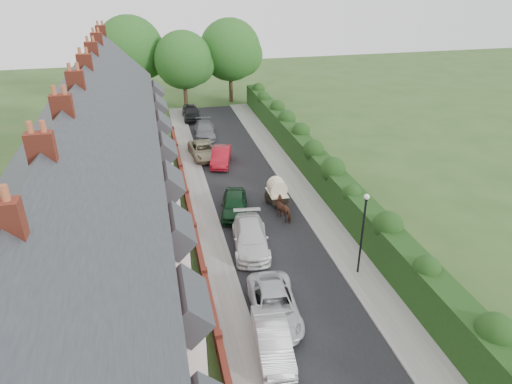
% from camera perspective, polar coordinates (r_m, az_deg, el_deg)
% --- Properties ---
extents(ground, '(140.00, 140.00, 0.00)m').
position_cam_1_polar(ground, '(23.55, 8.92, -16.84)').
color(ground, '#2D4C1E').
rests_on(ground, ground).
extents(road, '(6.00, 58.00, 0.02)m').
position_cam_1_polar(road, '(31.80, 0.87, -3.71)').
color(road, black).
rests_on(road, ground).
extents(pavement_hedge_side, '(2.20, 58.00, 0.12)m').
position_cam_1_polar(pavement_hedge_side, '(32.89, 7.83, -2.77)').
color(pavement_hedge_side, gray).
rests_on(pavement_hedge_side, ground).
extents(pavement_house_side, '(1.70, 58.00, 0.12)m').
position_cam_1_polar(pavement_house_side, '(31.18, -6.03, -4.44)').
color(pavement_house_side, gray).
rests_on(pavement_house_side, ground).
extents(kerb_hedge_side, '(0.18, 58.00, 0.13)m').
position_cam_1_polar(kerb_hedge_side, '(32.56, 6.09, -2.99)').
color(kerb_hedge_side, gray).
rests_on(kerb_hedge_side, ground).
extents(kerb_house_side, '(0.18, 58.00, 0.13)m').
position_cam_1_polar(kerb_house_side, '(31.26, -4.57, -4.26)').
color(kerb_house_side, gray).
rests_on(kerb_house_side, ground).
extents(hedge, '(2.10, 58.00, 2.85)m').
position_cam_1_polar(hedge, '(32.82, 10.93, -0.05)').
color(hedge, black).
rests_on(hedge, ground).
extents(terrace_row, '(9.05, 40.50, 11.50)m').
position_cam_1_polar(terrace_row, '(28.31, -19.34, 0.84)').
color(terrace_row, maroon).
rests_on(terrace_row, ground).
extents(garden_wall_row, '(0.35, 40.35, 1.10)m').
position_cam_1_polar(garden_wall_row, '(30.04, -7.70, -4.95)').
color(garden_wall_row, maroon).
rests_on(garden_wall_row, ground).
extents(lamppost, '(0.32, 0.32, 5.16)m').
position_cam_1_polar(lamppost, '(25.71, 13.27, -3.96)').
color(lamppost, black).
rests_on(lamppost, ground).
extents(tree_far_left, '(7.14, 6.80, 9.29)m').
position_cam_1_polar(tree_far_left, '(56.81, -8.73, 15.85)').
color(tree_far_left, '#332316').
rests_on(tree_far_left, ground).
extents(tree_far_right, '(7.98, 7.60, 10.31)m').
position_cam_1_polar(tree_far_right, '(59.45, -2.90, 17.17)').
color(tree_far_right, '#332316').
rests_on(tree_far_right, ground).
extents(tree_far_back, '(8.40, 8.00, 10.82)m').
position_cam_1_polar(tree_far_back, '(59.44, -15.02, 16.64)').
color(tree_far_back, '#332316').
rests_on(tree_far_back, ground).
extents(car_silver_a, '(1.87, 4.40, 1.41)m').
position_cam_1_polar(car_silver_a, '(21.90, 2.09, -17.97)').
color(car_silver_a, silver).
rests_on(car_silver_a, ground).
extents(car_silver_b, '(2.82, 5.28, 1.41)m').
position_cam_1_polar(car_silver_b, '(23.66, 2.27, -13.92)').
color(car_silver_b, silver).
rests_on(car_silver_b, ground).
extents(car_white, '(2.79, 5.48, 1.52)m').
position_cam_1_polar(car_white, '(28.62, -0.70, -5.72)').
color(car_white, silver).
rests_on(car_white, ground).
extents(car_green, '(2.68, 4.68, 1.50)m').
position_cam_1_polar(car_green, '(32.48, -2.72, -1.54)').
color(car_green, black).
rests_on(car_green, ground).
extents(car_red, '(2.62, 4.65, 1.45)m').
position_cam_1_polar(car_red, '(40.81, -4.39, 4.47)').
color(car_red, maroon).
rests_on(car_red, ground).
extents(car_beige, '(2.58, 4.94, 1.33)m').
position_cam_1_polar(car_beige, '(42.51, -6.63, 5.21)').
color(car_beige, tan).
rests_on(car_beige, ground).
extents(car_grey, '(2.37, 5.03, 1.42)m').
position_cam_1_polar(car_grey, '(47.82, -6.44, 7.74)').
color(car_grey, slate).
rests_on(car_grey, ground).
extents(car_black, '(1.95, 4.74, 1.61)m').
position_cam_1_polar(car_black, '(53.56, -8.11, 9.82)').
color(car_black, black).
rests_on(car_black, ground).
extents(horse, '(1.46, 2.03, 1.56)m').
position_cam_1_polar(horse, '(31.86, 3.59, -2.11)').
color(horse, '#532D1E').
rests_on(horse, ground).
extents(horse_cart, '(1.36, 3.00, 2.16)m').
position_cam_1_polar(horse_cart, '(33.34, 2.64, 0.18)').
color(horse_cart, black).
rests_on(horse_cart, ground).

